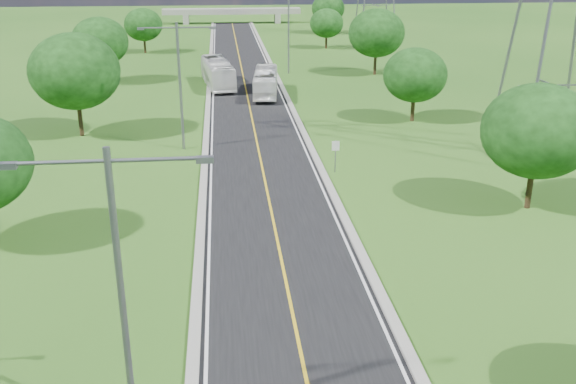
# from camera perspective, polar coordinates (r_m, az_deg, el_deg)

# --- Properties ---
(ground) EXTENTS (260.00, 260.00, 0.00)m
(ground) POSITION_cam_1_polar(r_m,az_deg,el_deg) (67.23, -3.47, 7.68)
(ground) COLOR #255116
(ground) RESTS_ON ground
(road) EXTENTS (8.00, 150.00, 0.06)m
(road) POSITION_cam_1_polar(r_m,az_deg,el_deg) (73.08, -3.69, 8.76)
(road) COLOR black
(road) RESTS_ON ground
(curb_left) EXTENTS (0.50, 150.00, 0.22)m
(curb_left) POSITION_cam_1_polar(r_m,az_deg,el_deg) (73.03, -7.07, 8.70)
(curb_left) COLOR gray
(curb_left) RESTS_ON ground
(curb_right) EXTENTS (0.50, 150.00, 0.22)m
(curb_right) POSITION_cam_1_polar(r_m,az_deg,el_deg) (73.35, -0.34, 8.91)
(curb_right) COLOR gray
(curb_right) RESTS_ON ground
(speed_limit_sign) EXTENTS (0.55, 0.09, 2.40)m
(speed_limit_sign) POSITION_cam_1_polar(r_m,az_deg,el_deg) (46.18, 4.25, 3.64)
(speed_limit_sign) COLOR slate
(speed_limit_sign) RESTS_ON ground
(overpass) EXTENTS (30.00, 3.00, 3.20)m
(overpass) POSITION_cam_1_polar(r_m,az_deg,el_deg) (146.04, -5.02, 15.64)
(overpass) COLOR gray
(overpass) RESTS_ON ground
(streetlight_near_left) EXTENTS (5.90, 0.25, 10.00)m
(streetlight_near_left) POSITION_cam_1_polar(r_m,az_deg,el_deg) (19.98, -14.75, -7.33)
(streetlight_near_left) COLOR slate
(streetlight_near_left) RESTS_ON ground
(streetlight_mid_left) EXTENTS (5.90, 0.25, 10.00)m
(streetlight_mid_left) POSITION_cam_1_polar(r_m,az_deg,el_deg) (51.39, -9.62, 10.15)
(streetlight_mid_left) COLOR slate
(streetlight_mid_left) RESTS_ON ground
(streetlight_far_right) EXTENTS (5.90, 0.25, 10.00)m
(streetlight_far_right) POSITION_cam_1_polar(r_m,az_deg,el_deg) (84.41, 0.05, 14.47)
(streetlight_far_right) COLOR slate
(streetlight_far_right) RESTS_ON ground
(tree_lc) EXTENTS (7.56, 7.56, 8.79)m
(tree_lc) POSITION_cam_1_polar(r_m,az_deg,el_deg) (57.59, -18.43, 10.14)
(tree_lc) COLOR black
(tree_lc) RESTS_ON ground
(tree_ld) EXTENTS (6.72, 6.72, 7.82)m
(tree_ld) POSITION_cam_1_polar(r_m,az_deg,el_deg) (81.36, -16.39, 12.73)
(tree_ld) COLOR black
(tree_ld) RESTS_ON ground
(tree_le) EXTENTS (5.88, 5.88, 6.84)m
(tree_le) POSITION_cam_1_polar(r_m,az_deg,el_deg) (104.68, -12.75, 14.31)
(tree_le) COLOR black
(tree_le) RESTS_ON ground
(tree_rb) EXTENTS (6.72, 6.72, 7.82)m
(tree_rb) POSITION_cam_1_polar(r_m,az_deg,el_deg) (41.37, 21.31, 5.07)
(tree_rb) COLOR black
(tree_rb) RESTS_ON ground
(tree_rc) EXTENTS (5.88, 5.88, 6.84)m
(tree_rc) POSITION_cam_1_polar(r_m,az_deg,el_deg) (61.09, 11.23, 10.16)
(tree_rc) COLOR black
(tree_rc) RESTS_ON ground
(tree_rd) EXTENTS (7.14, 7.14, 8.30)m
(tree_rd) POSITION_cam_1_polar(r_m,az_deg,el_deg) (84.39, 7.87, 13.82)
(tree_rd) COLOR black
(tree_rd) RESTS_ON ground
(tree_re) EXTENTS (5.46, 5.46, 6.35)m
(tree_re) POSITION_cam_1_polar(r_m,az_deg,el_deg) (107.43, 3.45, 14.75)
(tree_re) COLOR black
(tree_re) RESTS_ON ground
(tree_rf) EXTENTS (6.30, 6.30, 7.33)m
(tree_rf) POSITION_cam_1_polar(r_m,az_deg,el_deg) (127.59, 3.59, 15.96)
(tree_rf) COLOR black
(tree_rf) RESTS_ON ground
(bus_outbound) EXTENTS (3.40, 10.49, 2.87)m
(bus_outbound) POSITION_cam_1_polar(r_m,az_deg,el_deg) (71.57, -2.00, 9.73)
(bus_outbound) COLOR white
(bus_outbound) RESTS_ON road
(bus_inbound) EXTENTS (4.15, 11.60, 3.16)m
(bus_inbound) POSITION_cam_1_polar(r_m,az_deg,el_deg) (76.78, -6.26, 10.48)
(bus_inbound) COLOR white
(bus_inbound) RESTS_ON road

